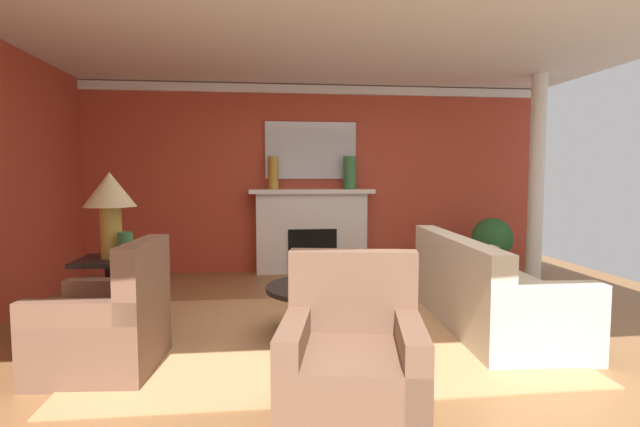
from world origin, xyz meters
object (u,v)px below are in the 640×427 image
(table_lamp, at_px, (110,198))
(vase_mantel_right, at_px, (350,173))
(sofa, at_px, (486,295))
(fireplace, at_px, (312,233))
(side_table, at_px, (113,292))
(vase_tall_corner, at_px, (441,253))
(mantel_mirror, at_px, (311,151))
(vase_on_side_table, at_px, (126,246))
(armchair_facing_fireplace, at_px, (352,367))
(coffee_table, at_px, (323,298))
(vase_mantel_left, at_px, (273,173))
(potted_plant, at_px, (492,242))
(armchair_near_window, at_px, (107,328))

(table_lamp, xyz_separation_m, vase_mantel_right, (2.55, 2.55, 0.23))
(sofa, bearing_deg, fireplace, 117.32)
(side_table, distance_m, vase_tall_corner, 4.50)
(mantel_mirror, relative_size, table_lamp, 1.78)
(vase_on_side_table, bearing_deg, sofa, 0.53)
(mantel_mirror, bearing_deg, side_table, -126.36)
(armchair_facing_fireplace, bearing_deg, table_lamp, 137.83)
(sofa, bearing_deg, mantel_mirror, 116.31)
(coffee_table, bearing_deg, side_table, 174.06)
(side_table, height_order, vase_tall_corner, side_table)
(sofa, distance_m, vase_mantel_right, 3.01)
(mantel_mirror, height_order, vase_mantel_left, mantel_mirror)
(armchair_facing_fireplace, distance_m, table_lamp, 2.63)
(potted_plant, bearing_deg, vase_on_side_table, -154.11)
(side_table, bearing_deg, armchair_near_window, -76.74)
(vase_mantel_right, bearing_deg, armchair_facing_fireplace, -99.77)
(coffee_table, bearing_deg, vase_mantel_left, 97.83)
(mantel_mirror, distance_m, sofa, 3.47)
(vase_mantel_left, xyz_separation_m, potted_plant, (3.01, -0.58, -0.96))
(side_table, bearing_deg, coffee_table, -5.94)
(vase_tall_corner, bearing_deg, armchair_facing_fireplace, -117.17)
(vase_mantel_left, distance_m, vase_tall_corner, 2.68)
(mantel_mirror, relative_size, potted_plant, 1.60)
(vase_mantel_right, bearing_deg, vase_on_side_table, -131.98)
(vase_mantel_right, relative_size, vase_on_side_table, 1.98)
(vase_tall_corner, bearing_deg, vase_mantel_left, 174.07)
(sofa, height_order, armchair_near_window, armchair_near_window)
(armchair_near_window, bearing_deg, armchair_facing_fireplace, -28.70)
(coffee_table, xyz_separation_m, side_table, (-1.83, 0.19, 0.06))
(mantel_mirror, relative_size, sofa, 0.62)
(vase_mantel_left, bearing_deg, fireplace, 5.15)
(sofa, xyz_separation_m, side_table, (-3.40, 0.09, 0.10))
(vase_mantel_left, bearing_deg, vase_tall_corner, -5.93)
(armchair_near_window, bearing_deg, table_lamp, 103.26)
(armchair_facing_fireplace, xyz_separation_m, vase_tall_corner, (2.03, 3.96, -0.01))
(fireplace, height_order, mantel_mirror, mantel_mirror)
(armchair_facing_fireplace, relative_size, potted_plant, 1.14)
(armchair_facing_fireplace, height_order, vase_mantel_left, vase_mantel_left)
(table_lamp, distance_m, vase_mantel_left, 2.95)
(sofa, xyz_separation_m, armchair_facing_fireplace, (-1.57, -1.57, 0.01))
(armchair_near_window, distance_m, vase_mantel_left, 3.72)
(sofa, bearing_deg, armchair_near_window, -168.37)
(fireplace, xyz_separation_m, sofa, (1.39, -2.69, -0.28))
(vase_mantel_left, relative_size, vase_mantel_right, 0.99)
(armchair_near_window, bearing_deg, potted_plant, 32.46)
(vase_on_side_table, xyz_separation_m, potted_plant, (4.31, 2.09, -0.33))
(table_lamp, xyz_separation_m, vase_tall_corner, (3.86, 2.30, -0.93))
(vase_mantel_left, height_order, vase_on_side_table, vase_mantel_left)
(sofa, bearing_deg, vase_mantel_left, 126.29)
(vase_tall_corner, bearing_deg, fireplace, 170.84)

